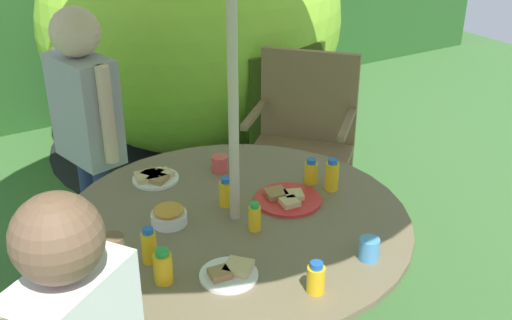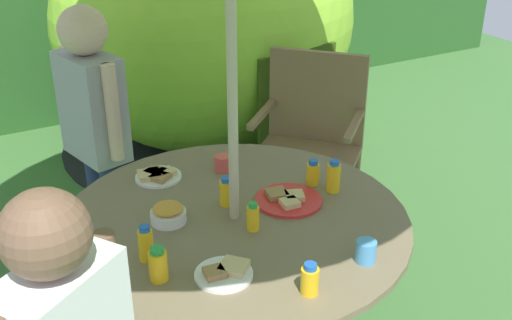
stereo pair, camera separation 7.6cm
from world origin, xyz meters
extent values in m
cube|color=#285623|center=(0.00, 3.26, 0.84)|extent=(9.00, 0.70, 1.67)
cylinder|color=#93704C|center=(0.00, 0.00, 0.34)|extent=(0.14, 0.14, 0.67)
cylinder|color=#75664C|center=(0.00, 0.00, 0.69)|extent=(1.28, 1.28, 0.03)
cylinder|color=#B7AD8C|center=(0.00, 0.00, 1.19)|extent=(0.04, 0.04, 2.38)
cylinder|color=brown|center=(0.50, 0.79, 0.21)|extent=(0.04, 0.04, 0.42)
cylinder|color=brown|center=(0.83, 0.43, 0.21)|extent=(0.04, 0.04, 0.42)
cylinder|color=brown|center=(0.78, 1.06, 0.21)|extent=(0.04, 0.04, 0.42)
cylinder|color=brown|center=(1.12, 0.70, 0.21)|extent=(0.04, 0.04, 0.42)
cube|color=brown|center=(0.81, 0.74, 0.44)|extent=(0.68, 0.68, 0.04)
cube|color=brown|center=(0.95, 0.88, 0.71)|extent=(0.39, 0.42, 0.51)
cube|color=brown|center=(0.64, 0.93, 0.66)|extent=(0.34, 0.32, 0.03)
cube|color=brown|center=(0.97, 0.56, 0.66)|extent=(0.34, 0.32, 0.03)
ellipsoid|color=#8CC633|center=(0.85, 2.08, 0.89)|extent=(2.39, 2.23, 1.77)
cylinder|color=black|center=(0.85, 2.08, 0.01)|extent=(2.47, 2.47, 0.01)
cube|color=#314511|center=(1.01, 1.17, 0.49)|extent=(0.58, 0.13, 0.80)
cylinder|color=navy|center=(-0.26, 1.06, 0.30)|extent=(0.08, 0.08, 0.59)
cylinder|color=navy|center=(-0.22, 0.92, 0.30)|extent=(0.08, 0.08, 0.59)
cube|color=#99999E|center=(-0.24, 0.99, 0.84)|extent=(0.26, 0.38, 0.50)
cylinder|color=#D8B293|center=(-0.29, 1.17, 0.86)|extent=(0.06, 0.06, 0.45)
cylinder|color=#D8B293|center=(-0.20, 0.80, 0.86)|extent=(0.06, 0.06, 0.45)
sphere|color=#D8B293|center=(-0.24, 0.99, 1.20)|extent=(0.22, 0.22, 0.22)
cylinder|color=brown|center=(-0.57, -0.39, 0.82)|extent=(0.06, 0.06, 0.42)
sphere|color=brown|center=(-0.72, -0.50, 1.13)|extent=(0.21, 0.21, 0.21)
cylinder|color=white|center=(-0.22, 0.09, 0.72)|extent=(0.13, 0.13, 0.04)
ellipsoid|color=gold|center=(-0.22, 0.09, 0.75)|extent=(0.11, 0.11, 0.03)
cylinder|color=red|center=(0.23, 0.00, 0.71)|extent=(0.26, 0.26, 0.01)
cube|color=tan|center=(0.26, -0.01, 0.72)|extent=(0.09, 0.09, 0.02)
cube|color=#9E7547|center=(0.20, 0.04, 0.72)|extent=(0.09, 0.09, 0.02)
cube|color=tan|center=(0.21, -0.04, 0.72)|extent=(0.07, 0.07, 0.02)
cylinder|color=white|center=(-0.19, -0.30, 0.71)|extent=(0.19, 0.19, 0.01)
cube|color=tan|center=(-0.15, -0.30, 0.72)|extent=(0.12, 0.12, 0.02)
cube|color=#9E7547|center=(-0.22, -0.30, 0.72)|extent=(0.07, 0.07, 0.02)
cylinder|color=white|center=(-0.14, 0.42, 0.71)|extent=(0.19, 0.19, 0.01)
cube|color=tan|center=(-0.10, 0.42, 0.72)|extent=(0.08, 0.08, 0.02)
cube|color=#9E7547|center=(-0.14, 0.44, 0.72)|extent=(0.10, 0.10, 0.02)
cube|color=tan|center=(-0.17, 0.43, 0.72)|extent=(0.10, 0.10, 0.02)
cube|color=#9E7547|center=(-0.14, 0.39, 0.72)|extent=(0.10, 0.10, 0.02)
cylinder|color=yellow|center=(0.43, -0.01, 0.76)|extent=(0.05, 0.05, 0.11)
cylinder|color=blue|center=(0.43, -0.01, 0.82)|extent=(0.04, 0.04, 0.02)
cylinder|color=yellow|center=(-0.37, -0.22, 0.75)|extent=(0.06, 0.06, 0.10)
cylinder|color=green|center=(-0.37, -0.22, 0.81)|extent=(0.04, 0.04, 0.02)
cylinder|color=yellow|center=(0.02, -0.11, 0.74)|extent=(0.05, 0.05, 0.09)
cylinder|color=green|center=(0.02, -0.11, 0.80)|extent=(0.03, 0.03, 0.02)
cylinder|color=yellow|center=(0.01, 0.10, 0.75)|extent=(0.05, 0.05, 0.10)
cylinder|color=blue|center=(0.01, 0.10, 0.81)|extent=(0.04, 0.04, 0.02)
cylinder|color=yellow|center=(0.39, 0.08, 0.74)|extent=(0.05, 0.05, 0.09)
cylinder|color=blue|center=(0.39, 0.08, 0.80)|extent=(0.04, 0.04, 0.02)
cylinder|color=yellow|center=(0.00, -0.50, 0.74)|extent=(0.06, 0.06, 0.09)
cylinder|color=blue|center=(0.00, -0.50, 0.79)|extent=(0.04, 0.04, 0.02)
cylinder|color=yellow|center=(-0.37, -0.10, 0.75)|extent=(0.05, 0.05, 0.11)
cylinder|color=blue|center=(-0.37, -0.10, 0.82)|extent=(0.03, 0.03, 0.02)
cylinder|color=#4C99D8|center=(0.25, -0.45, 0.74)|extent=(0.07, 0.07, 0.07)
cylinder|color=#E04C47|center=(0.13, 0.36, 0.73)|extent=(0.07, 0.07, 0.07)
camera|label=1|loc=(-0.93, -1.70, 1.88)|focal=43.28mm
camera|label=2|loc=(-0.86, -1.73, 1.88)|focal=43.28mm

